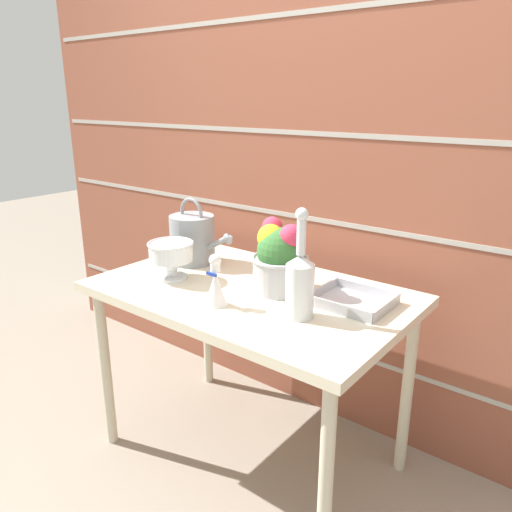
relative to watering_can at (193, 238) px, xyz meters
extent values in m
plane|color=gray|center=(0.39, -0.10, -0.85)|extent=(12.00, 12.00, 0.00)
cube|color=brown|center=(0.39, 0.40, 0.25)|extent=(3.60, 0.08, 2.20)
cube|color=#A8A399|center=(0.39, 0.36, -0.51)|extent=(3.53, 0.00, 0.02)
cube|color=#A8A399|center=(0.39, 0.36, 0.07)|extent=(3.53, 0.00, 0.02)
cube|color=#A8A399|center=(0.39, 0.36, 0.43)|extent=(3.53, 0.00, 0.02)
cube|color=#A8A399|center=(0.39, 0.36, 0.89)|extent=(3.53, 0.00, 0.02)
cube|color=beige|center=(0.39, -0.10, -0.12)|extent=(1.17, 0.73, 0.04)
cylinder|color=beige|center=(-0.13, -0.40, -0.49)|extent=(0.04, 0.04, 0.70)
cylinder|color=beige|center=(0.91, -0.40, -0.49)|extent=(0.04, 0.04, 0.70)
cylinder|color=beige|center=(-0.13, 0.21, -0.49)|extent=(0.04, 0.04, 0.70)
cylinder|color=beige|center=(0.91, 0.21, -0.49)|extent=(0.04, 0.04, 0.70)
cylinder|color=gray|center=(0.00, 0.00, 0.00)|extent=(0.19, 0.19, 0.21)
cylinder|color=gray|center=(0.14, 0.00, 0.01)|extent=(0.14, 0.02, 0.09)
cone|color=gray|center=(0.21, 0.00, 0.04)|extent=(0.05, 0.05, 0.06)
torus|color=gray|center=(0.00, 0.00, 0.11)|extent=(0.13, 0.01, 0.13)
cylinder|color=silver|center=(0.08, -0.20, -0.10)|extent=(0.12, 0.12, 0.01)
cylinder|color=silver|center=(0.08, -0.20, -0.06)|extent=(0.04, 0.04, 0.06)
sphere|color=silver|center=(0.08, -0.20, -0.06)|extent=(0.05, 0.05, 0.05)
cylinder|color=silver|center=(0.08, -0.20, 0.00)|extent=(0.17, 0.17, 0.07)
torus|color=silver|center=(0.08, -0.20, 0.04)|extent=(0.18, 0.18, 0.01)
cylinder|color=#ADADB2|center=(0.49, -0.04, -0.04)|extent=(0.20, 0.20, 0.12)
torus|color=#ADADB2|center=(0.49, -0.04, 0.02)|extent=(0.21, 0.21, 0.01)
sphere|color=#387033|center=(0.49, -0.04, 0.05)|extent=(0.17, 0.17, 0.17)
sphere|color=yellow|center=(0.45, -0.05, 0.09)|extent=(0.10, 0.10, 0.10)
sphere|color=#E03856|center=(0.43, -0.01, 0.12)|extent=(0.08, 0.08, 0.08)
sphere|color=#E03856|center=(0.54, -0.04, 0.11)|extent=(0.08, 0.08, 0.08)
cylinder|color=silver|center=(0.67, -0.19, -0.02)|extent=(0.09, 0.09, 0.18)
cone|color=silver|center=(0.67, -0.19, 0.09)|extent=(0.09, 0.09, 0.03)
cylinder|color=silver|center=(0.67, -0.19, 0.16)|extent=(0.03, 0.03, 0.12)
sphere|color=silver|center=(0.67, -0.19, 0.24)|extent=(0.04, 0.04, 0.04)
cone|color=white|center=(0.39, -0.28, -0.05)|extent=(0.08, 0.08, 0.12)
cylinder|color=white|center=(0.39, -0.28, 0.04)|extent=(0.03, 0.03, 0.04)
sphere|color=white|center=(0.39, -0.28, 0.06)|extent=(0.04, 0.04, 0.04)
cube|color=#193399|center=(0.39, -0.30, 0.01)|extent=(0.04, 0.01, 0.01)
cube|color=#B7B7BC|center=(0.76, 0.01, -0.10)|extent=(0.25, 0.21, 0.01)
cube|color=#B7B7BC|center=(0.76, -0.09, -0.09)|extent=(0.25, 0.01, 0.04)
cube|color=#B7B7BC|center=(0.76, 0.11, -0.09)|extent=(0.25, 0.01, 0.04)
cube|color=#B7B7BC|center=(0.64, 0.01, -0.09)|extent=(0.01, 0.21, 0.04)
cube|color=#B7B7BC|center=(0.89, 0.01, -0.09)|extent=(0.01, 0.21, 0.04)
camera|label=1|loc=(1.48, -1.45, 0.58)|focal=35.00mm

